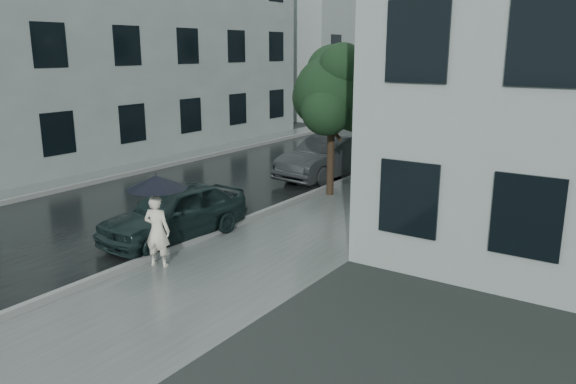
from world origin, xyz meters
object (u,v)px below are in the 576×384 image
Objects in this scene: street_tree at (333,92)px; car_far at (329,157)px; lamp_post at (381,97)px; pedestrian at (157,231)px; car_near at (175,212)px.

car_far is at bearing 122.12° from street_tree.
street_tree is at bearing -110.31° from lamp_post.
pedestrian is 0.35× the size of car_far.
street_tree is at bearing -51.77° from car_far.
pedestrian is 1.81m from car_near.
car_near is (-1.00, 1.50, -0.12)m from pedestrian.
pedestrian reaches higher than car_near.
car_near is 7.89m from car_far.
street_tree reaches higher than car_far.
lamp_post reaches higher than pedestrian.
street_tree is 1.20× the size of car_near.
pedestrian reaches higher than car_far.
car_far is (-1.27, 2.03, -2.45)m from street_tree.
street_tree is 6.46m from car_near.
street_tree is 0.93× the size of lamp_post.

